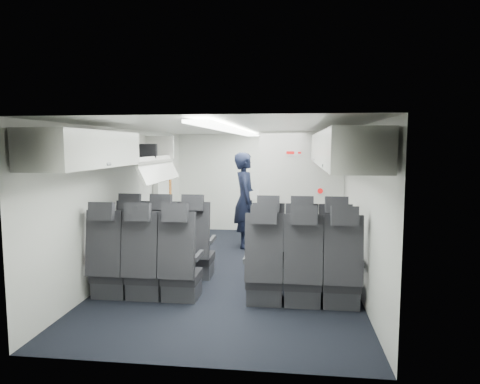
% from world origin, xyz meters
% --- Properties ---
extents(cabin_shell, '(3.41, 6.01, 2.16)m').
position_xyz_m(cabin_shell, '(0.00, 0.00, 1.12)').
color(cabin_shell, black).
rests_on(cabin_shell, ground).
extents(seat_row_front, '(3.33, 0.56, 1.24)m').
position_xyz_m(seat_row_front, '(-0.00, -0.53, 0.40)').
color(seat_row_front, black).
rests_on(seat_row_front, cabin_shell).
extents(seat_row_mid, '(3.33, 0.56, 1.24)m').
position_xyz_m(seat_row_mid, '(-0.00, -1.43, 0.40)').
color(seat_row_mid, black).
rests_on(seat_row_mid, cabin_shell).
extents(overhead_bin_left_rear, '(0.53, 1.80, 0.40)m').
position_xyz_m(overhead_bin_left_rear, '(-1.40, -2.00, 1.86)').
color(overhead_bin_left_rear, silver).
rests_on(overhead_bin_left_rear, cabin_shell).
extents(overhead_bin_left_front_open, '(0.64, 1.70, 0.72)m').
position_xyz_m(overhead_bin_left_front_open, '(-1.44, -0.25, 1.74)').
color(overhead_bin_left_front_open, '#9E9E93').
rests_on(overhead_bin_left_front_open, cabin_shell).
extents(overhead_bin_right_rear, '(0.53, 1.80, 0.40)m').
position_xyz_m(overhead_bin_right_rear, '(1.40, -2.00, 1.86)').
color(overhead_bin_right_rear, silver).
rests_on(overhead_bin_right_rear, cabin_shell).
extents(overhead_bin_right_front, '(0.53, 1.70, 0.40)m').
position_xyz_m(overhead_bin_right_front, '(1.40, -0.25, 1.86)').
color(overhead_bin_right_front, silver).
rests_on(overhead_bin_right_front, cabin_shell).
extents(bulkhead_partition, '(1.40, 0.15, 2.13)m').
position_xyz_m(bulkhead_partition, '(0.98, 0.80, 1.08)').
color(bulkhead_partition, silver).
rests_on(bulkhead_partition, cabin_shell).
extents(galley_unit, '(0.85, 0.52, 1.90)m').
position_xyz_m(galley_unit, '(0.95, 2.72, 0.95)').
color(galley_unit, '#939399').
rests_on(galley_unit, cabin_shell).
extents(boarding_door, '(0.12, 1.27, 1.86)m').
position_xyz_m(boarding_door, '(-1.64, 1.55, 0.95)').
color(boarding_door, silver).
rests_on(boarding_door, cabin_shell).
extents(flight_attendant, '(0.51, 0.70, 1.77)m').
position_xyz_m(flight_attendant, '(-0.03, 1.44, 0.89)').
color(flight_attendant, black).
rests_on(flight_attendant, ground).
extents(carry_on_bag, '(0.43, 0.35, 0.23)m').
position_xyz_m(carry_on_bag, '(-1.41, -0.11, 1.81)').
color(carry_on_bag, black).
rests_on(carry_on_bag, overhead_bin_left_front_open).
extents(papers, '(0.22, 0.09, 0.16)m').
position_xyz_m(papers, '(0.16, 1.39, 1.00)').
color(papers, white).
rests_on(papers, flight_attendant).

